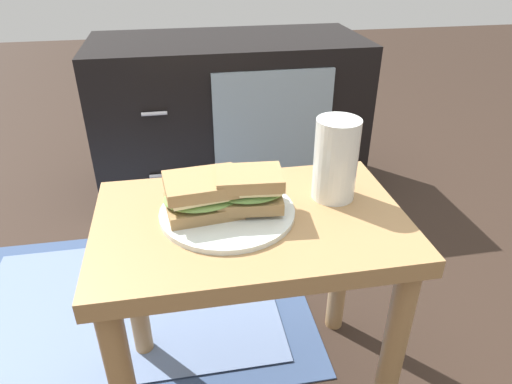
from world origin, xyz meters
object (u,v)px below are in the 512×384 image
plate (227,212)px  beer_glass (336,160)px  sandwich_front (203,195)px  tv_cabinet (230,118)px  sandwich_back (251,189)px

plate → beer_glass: (0.21, 0.03, 0.07)m
plate → sandwich_front: 0.06m
tv_cabinet → sandwich_front: size_ratio=6.37×
plate → beer_glass: beer_glass is taller
plate → beer_glass: 0.22m
tv_cabinet → beer_glass: size_ratio=6.11×
tv_cabinet → sandwich_back: size_ratio=7.20×
sandwich_front → beer_glass: bearing=5.8°
sandwich_front → plate: bearing=-5.0°
sandwich_front → sandwich_back: bearing=-5.0°
tv_cabinet → beer_glass: 0.94m
sandwich_front → sandwich_back: size_ratio=1.13×
sandwich_front → sandwich_back: (0.08, -0.01, 0.01)m
sandwich_back → beer_glass: (0.17, 0.03, 0.03)m
beer_glass → tv_cabinet: bearing=95.6°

